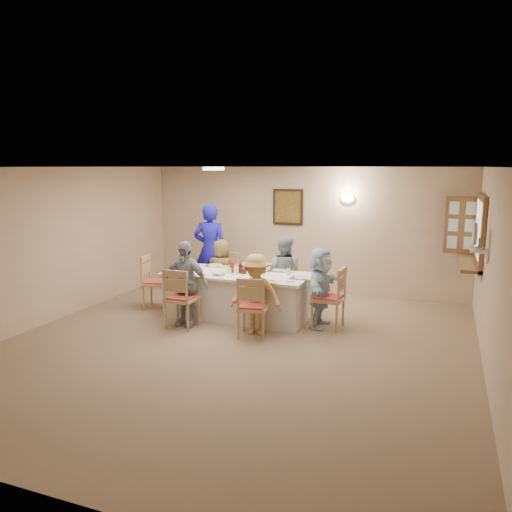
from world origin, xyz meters
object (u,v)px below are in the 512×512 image
at_px(chair_back_right, 286,284).
at_px(diner_right_end, 320,288).
at_px(dining_table, 237,295).
at_px(chair_right_end, 328,297).
at_px(diner_back_left, 222,272).
at_px(diner_front_right, 256,294).
at_px(desk_fan, 477,239).
at_px(diner_front_left, 185,283).
at_px(chair_front_left, 182,297).
at_px(chair_front_right, 253,306).
at_px(chair_back_left, 224,278).
at_px(condiment_ketchup, 232,266).
at_px(caregiver, 210,250).
at_px(chair_left_end, 157,282).
at_px(serving_hatch, 480,231).
at_px(diner_back_right, 284,273).

xyz_separation_m(chair_back_right, diner_right_end, (0.82, -0.80, 0.19)).
distance_m(dining_table, chair_right_end, 1.55).
bearing_deg(diner_back_left, diner_front_right, 124.27).
distance_m(desk_fan, diner_front_left, 4.31).
height_order(chair_front_left, chair_front_right, chair_front_left).
bearing_deg(chair_front_right, chair_back_left, -62.76).
xyz_separation_m(desk_fan, diner_back_left, (-4.20, 0.93, -0.95)).
bearing_deg(condiment_ketchup, chair_back_left, 122.23).
bearing_deg(diner_back_left, dining_table, 124.27).
distance_m(desk_fan, diner_back_left, 4.40).
bearing_deg(diner_front_right, caregiver, 127.97).
bearing_deg(chair_left_end, caregiver, -35.28).
bearing_deg(chair_right_end, chair_left_end, -86.10).
distance_m(diner_back_left, diner_right_end, 2.13).
distance_m(chair_left_end, chair_right_end, 3.10).
xyz_separation_m(desk_fan, caregiver, (-4.65, 1.40, -0.65)).
distance_m(serving_hatch, chair_right_end, 2.63).
bearing_deg(chair_back_right, diner_front_right, -99.37).
bearing_deg(chair_front_right, diner_front_right, -99.63).
distance_m(chair_back_left, chair_left_end, 1.24).
relative_size(diner_right_end, caregiver, 0.70).
height_order(diner_back_left, diner_right_end, diner_right_end).
xyz_separation_m(diner_back_left, caregiver, (-0.45, 0.47, 0.30)).
xyz_separation_m(chair_front_right, diner_back_left, (-1.20, 1.48, 0.13)).
bearing_deg(chair_front_right, diner_back_left, -60.60).
xyz_separation_m(chair_front_right, caregiver, (-1.65, 1.95, 0.44)).
bearing_deg(diner_front_right, chair_right_end, 31.53).
xyz_separation_m(desk_fan, diner_front_right, (-3.00, -0.43, -0.94)).
height_order(dining_table, diner_front_right, diner_front_right).
distance_m(chair_back_right, diner_back_left, 1.22).
bearing_deg(caregiver, diner_back_right, 154.29).
bearing_deg(chair_left_end, chair_back_right, -81.38).
xyz_separation_m(dining_table, diner_front_right, (0.60, -0.68, 0.23)).
distance_m(chair_front_left, diner_front_left, 0.23).
bearing_deg(diner_back_right, caregiver, -8.09).
bearing_deg(chair_back_right, caregiver, 158.65).
bearing_deg(chair_right_end, condiment_ketchup, -86.28).
bearing_deg(chair_right_end, desk_fan, 87.02).
height_order(diner_front_left, condiment_ketchup, diner_front_left).
xyz_separation_m(chair_front_right, diner_front_right, (-0.00, 0.12, 0.15)).
xyz_separation_m(serving_hatch, chair_right_end, (-2.16, -1.10, -1.01)).
xyz_separation_m(chair_front_right, diner_back_right, (0.00, 1.48, 0.19)).
distance_m(dining_table, diner_right_end, 1.44).
bearing_deg(diner_front_left, condiment_ketchup, 56.99).
xyz_separation_m(diner_back_right, diner_front_left, (-1.20, -1.36, 0.02)).
distance_m(chair_left_end, diner_right_end, 2.97).
relative_size(diner_back_right, condiment_ketchup, 5.90).
distance_m(desk_fan, diner_back_right, 3.26).
relative_size(chair_front_left, diner_front_right, 0.79).
xyz_separation_m(chair_right_end, diner_right_end, (-0.13, 0.00, 0.14)).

